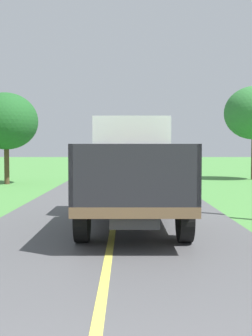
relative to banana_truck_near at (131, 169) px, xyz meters
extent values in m
cube|color=#2D2D30|center=(0.03, -0.76, -0.78)|extent=(0.90, 5.51, 0.24)
cube|color=brown|center=(0.03, -0.76, -0.58)|extent=(2.30, 5.80, 0.20)
cube|color=silver|center=(0.03, 1.19, 0.47)|extent=(2.10, 1.90, 1.90)
cube|color=black|center=(0.03, 2.15, 0.80)|extent=(1.78, 0.02, 0.76)
cube|color=#232328|center=(-1.08, -1.73, 0.07)|extent=(0.08, 3.85, 1.10)
cube|color=#232328|center=(1.14, -1.73, 0.07)|extent=(0.08, 3.85, 1.10)
cube|color=#232328|center=(0.03, -3.62, 0.07)|extent=(2.30, 0.08, 1.10)
cube|color=#232328|center=(0.03, 0.15, 0.07)|extent=(2.30, 0.08, 1.10)
cylinder|color=black|center=(-1.02, 1.04, -0.88)|extent=(0.28, 1.00, 1.00)
cylinder|color=black|center=(1.08, 1.04, -0.88)|extent=(0.28, 1.00, 1.00)
cylinder|color=black|center=(-1.02, -2.35, -0.88)|extent=(0.28, 1.00, 1.00)
cylinder|color=black|center=(1.08, -2.35, -0.88)|extent=(0.28, 1.00, 1.00)
ellipsoid|color=#A1CB23|center=(-0.15, -1.98, 0.04)|extent=(0.57, 0.72, 0.40)
ellipsoid|color=#A1CA30|center=(-0.01, -1.66, -0.31)|extent=(0.41, 0.48, 0.40)
ellipsoid|color=#B4C233|center=(-0.37, -1.53, 0.35)|extent=(0.52, 0.57, 0.48)
ellipsoid|color=#B1CA31|center=(-0.34, -2.86, -0.32)|extent=(0.55, 0.67, 0.49)
ellipsoid|color=#A9C424|center=(-0.52, -1.59, -0.32)|extent=(0.54, 0.50, 0.44)
ellipsoid|color=gold|center=(-0.39, -0.81, 0.03)|extent=(0.48, 0.45, 0.41)
ellipsoid|color=#A9CE26|center=(-0.50, -2.48, -0.30)|extent=(0.60, 0.66, 0.48)
ellipsoid|color=gold|center=(-0.40, -2.09, 0.00)|extent=(0.45, 0.50, 0.47)
ellipsoid|color=#A3C029|center=(-0.65, -0.62, 0.05)|extent=(0.51, 0.51, 0.46)
ellipsoid|color=#A1C526|center=(0.54, -2.93, 0.04)|extent=(0.57, 0.52, 0.51)
ellipsoid|color=#ADC722|center=(-0.31, -2.78, -0.27)|extent=(0.47, 0.57, 0.49)
ellipsoid|color=#A5BA27|center=(-0.27, -0.91, -0.30)|extent=(0.50, 0.62, 0.40)
ellipsoid|color=#9FBB33|center=(0.56, -2.74, -0.27)|extent=(0.55, 0.71, 0.38)
cylinder|color=#4C3823|center=(-6.88, 12.44, -0.39)|extent=(0.28, 0.28, 2.14)
ellipsoid|color=#1E5623|center=(-6.88, 12.44, 2.10)|extent=(3.55, 3.55, 3.19)
camera|label=1|loc=(-0.13, -10.70, 0.53)|focal=43.81mm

